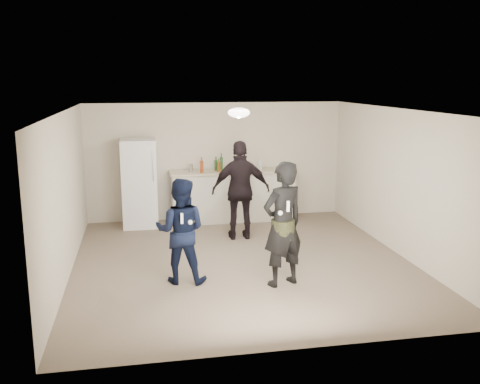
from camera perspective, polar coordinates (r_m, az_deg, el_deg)
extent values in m
plane|color=#6B5B4C|center=(8.97, 0.24, -7.47)|extent=(6.00, 6.00, 0.00)
plane|color=silver|center=(8.48, 0.25, 8.69)|extent=(6.00, 6.00, 0.00)
plane|color=beige|center=(11.55, -2.59, 3.31)|extent=(6.00, 0.00, 6.00)
plane|color=beige|center=(5.81, 5.91, -5.47)|extent=(6.00, 0.00, 6.00)
plane|color=beige|center=(8.56, -18.13, -0.33)|extent=(0.00, 6.00, 6.00)
plane|color=beige|center=(9.54, 16.69, 0.98)|extent=(0.00, 6.00, 6.00)
cube|color=beige|center=(11.41, -0.72, -0.48)|extent=(2.60, 0.56, 1.05)
cube|color=beige|center=(11.31, -0.73, 2.21)|extent=(2.68, 0.64, 0.04)
cube|color=white|center=(11.10, -10.69, 0.93)|extent=(0.70, 0.70, 1.80)
cylinder|color=silver|center=(10.67, -9.26, 2.72)|extent=(0.02, 0.02, 0.60)
ellipsoid|color=white|center=(8.77, -0.12, 8.47)|extent=(0.36, 0.36, 0.16)
cylinder|color=#B7B7BC|center=(11.17, -5.27, 2.59)|extent=(0.08, 0.08, 0.17)
imported|color=#0E193C|center=(7.96, -6.35, -4.14)|extent=(0.89, 0.77, 1.58)
imported|color=black|center=(7.78, 4.59, -3.44)|extent=(0.79, 0.66, 1.85)
cylinder|color=#31391A|center=(7.80, 4.58, -3.96)|extent=(0.34, 0.34, 0.28)
imported|color=black|center=(10.04, 0.10, 0.18)|extent=(1.12, 0.53, 1.87)
cube|color=white|center=(7.62, -6.22, -2.82)|extent=(0.04, 0.04, 0.15)
sphere|color=white|center=(7.67, -5.34, -3.23)|extent=(0.07, 0.07, 0.07)
cube|color=white|center=(7.46, 5.14, -1.52)|extent=(0.04, 0.04, 0.15)
sphere|color=white|center=(7.49, 4.33, -2.25)|extent=(0.07, 0.07, 0.07)
cylinder|color=brown|center=(11.13, -2.28, 2.65)|extent=(0.08, 0.08, 0.19)
cylinder|color=#164F1E|center=(11.35, -1.99, 3.05)|extent=(0.06, 0.06, 0.28)
cylinder|color=silver|center=(11.34, 2.20, 2.84)|extent=(0.07, 0.07, 0.20)
cylinder|color=#164F1A|center=(11.28, -2.57, 2.84)|extent=(0.07, 0.07, 0.22)
cylinder|color=#913815|center=(11.02, -4.10, 2.68)|extent=(0.07, 0.07, 0.25)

